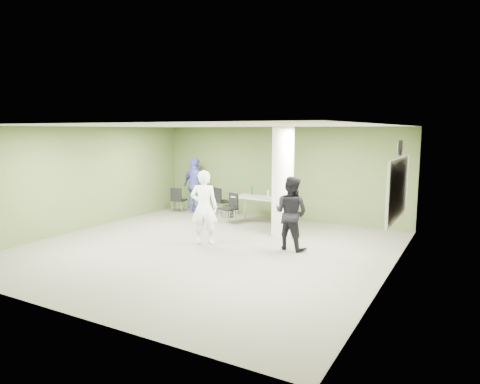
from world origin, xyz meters
The scene contains 17 objects.
floor centered at (0.00, 0.00, 0.00)m, with size 8.00×8.00×0.00m, color #505140.
ceiling centered at (0.00, 0.00, 2.80)m, with size 8.00×8.00×0.00m, color white.
wall_back centered at (0.00, 4.00, 1.40)m, with size 8.00×0.02×2.80m, color #425A2A.
wall_left centered at (-4.00, 0.00, 1.40)m, with size 0.02×8.00×2.80m, color #425A2A.
wall_right_cream centered at (4.00, 0.00, 1.40)m, with size 0.02×8.00×2.80m, color #C0B69F.
column centered at (1.00, 2.00, 1.40)m, with size 0.56×0.56×2.80m, color silver.
whiteboard centered at (3.92, 1.20, 1.50)m, with size 0.05×2.30×1.30m.
wall_clock centered at (3.92, 1.20, 2.35)m, with size 0.06×0.32×0.32m.
folding_table centered at (-0.13, 3.01, 0.73)m, with size 1.70×0.87×1.03m.
wastebasket centered at (-1.40, 3.19, 0.15)m, with size 0.26×0.26×0.30m, color #4C4C4C.
chair_back_left centered at (-3.22, 3.13, 0.48)m, with size 0.47×0.47×0.83m.
chair_back_right centered at (-1.76, 3.43, 0.52)m, with size 0.59×0.59×0.90m.
chair_table_left centered at (-0.94, 2.66, 0.51)m, with size 0.56×0.56×0.87m.
chair_table_right centered at (0.77, 2.65, 0.54)m, with size 0.48×0.48×0.93m.
woman_white centered at (-0.29, 0.31, 0.89)m, with size 0.65×0.42×1.77m, color white.
man_black centered at (1.70, 0.88, 0.84)m, with size 0.82×0.64×1.68m, color black.
man_blue centered at (-2.70, 3.40, 0.90)m, with size 1.06×0.44×1.81m, color #474AB0.
Camera 1 is at (5.32, -8.01, 2.71)m, focal length 32.00 mm.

